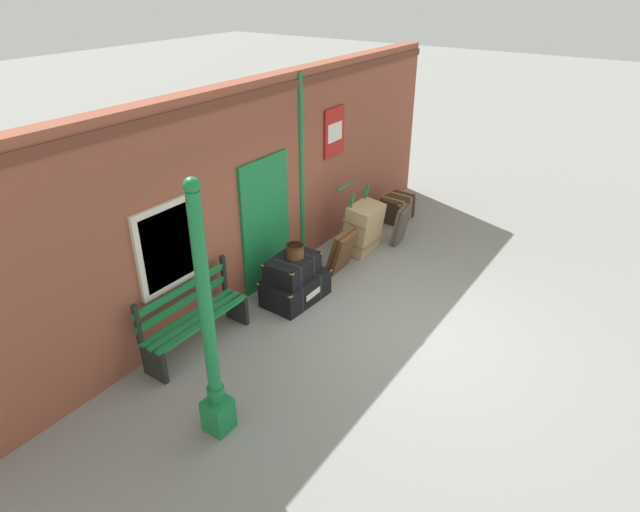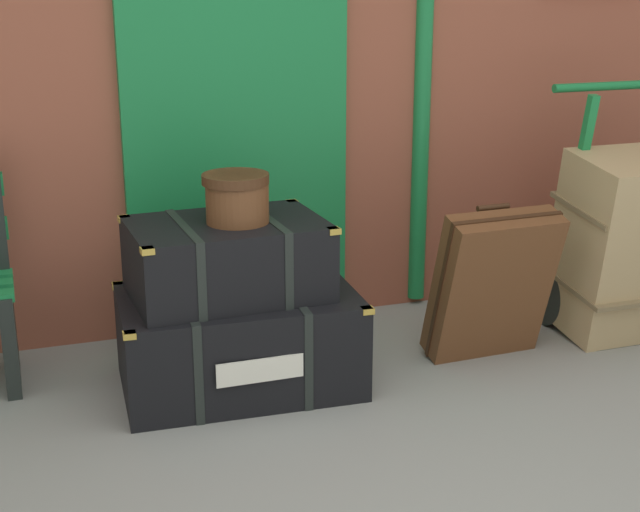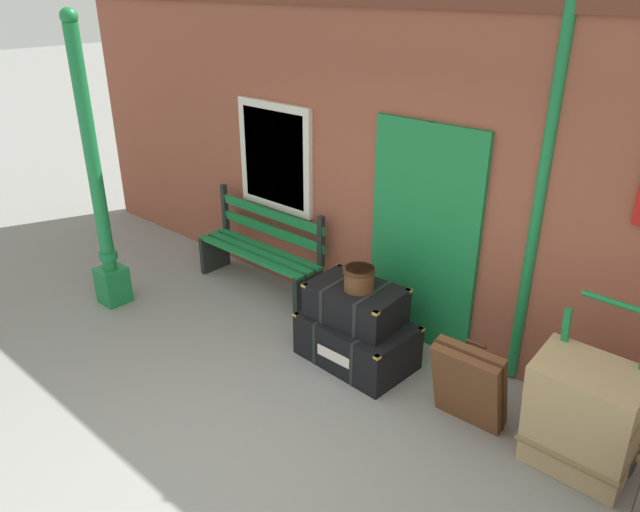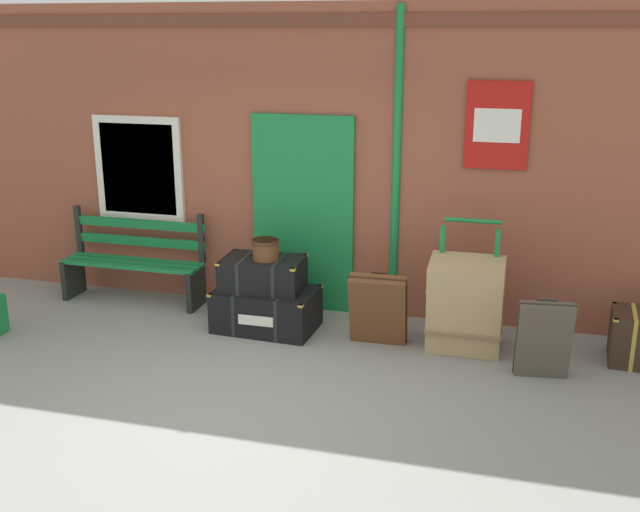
% 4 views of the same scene
% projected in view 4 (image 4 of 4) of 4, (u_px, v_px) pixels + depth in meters
% --- Properties ---
extents(ground_plane, '(60.00, 60.00, 0.00)m').
position_uv_depth(ground_plane, '(218.00, 410.00, 6.04)').
color(ground_plane, gray).
extents(brick_facade, '(10.40, 0.35, 3.20)m').
position_uv_depth(brick_facade, '(306.00, 160.00, 7.97)').
color(brick_facade, brown).
rests_on(brick_facade, ground).
extents(platform_bench, '(1.60, 0.43, 1.01)m').
position_uv_depth(platform_bench, '(134.00, 262.00, 8.38)').
color(platform_bench, '#197A3D').
rests_on(platform_bench, ground).
extents(steamer_trunk_base, '(1.04, 0.70, 0.43)m').
position_uv_depth(steamer_trunk_base, '(266.00, 309.00, 7.63)').
color(steamer_trunk_base, black).
rests_on(steamer_trunk_base, ground).
extents(steamer_trunk_middle, '(0.83, 0.58, 0.33)m').
position_uv_depth(steamer_trunk_middle, '(263.00, 274.00, 7.54)').
color(steamer_trunk_middle, black).
rests_on(steamer_trunk_middle, steamer_trunk_base).
extents(round_hatbox, '(0.28, 0.28, 0.20)m').
position_uv_depth(round_hatbox, '(266.00, 248.00, 7.43)').
color(round_hatbox, brown).
rests_on(round_hatbox, steamer_trunk_middle).
extents(porters_trolley, '(0.71, 0.56, 1.20)m').
position_uv_depth(porters_trolley, '(466.00, 318.00, 7.23)').
color(porters_trolley, black).
rests_on(porters_trolley, ground).
extents(large_brown_trunk, '(0.70, 0.55, 0.93)m').
position_uv_depth(large_brown_trunk, '(465.00, 305.00, 7.02)').
color(large_brown_trunk, tan).
rests_on(large_brown_trunk, ground).
extents(suitcase_charcoal, '(0.56, 0.37, 0.74)m').
position_uv_depth(suitcase_charcoal, '(378.00, 309.00, 7.19)').
color(suitcase_charcoal, brown).
rests_on(suitcase_charcoal, ground).
extents(suitcase_slate, '(0.49, 0.29, 0.74)m').
position_uv_depth(suitcase_slate, '(544.00, 340.00, 6.50)').
color(suitcase_slate, '#51473D').
rests_on(suitcase_slate, ground).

